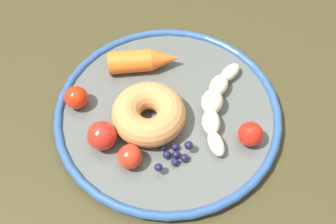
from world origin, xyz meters
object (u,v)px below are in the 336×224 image
object	(u,v)px
dining_table	(149,129)
tomato_far	(130,157)
donut	(149,114)
plate	(168,113)
tomato_extra	(250,134)
tomato_mid	(76,98)
blueberry_pile	(174,154)
banana	(216,104)
tomato_near	(102,136)
carrot_orange	(144,61)

from	to	relation	value
dining_table	tomato_far	size ratio (longest dim) A/B	33.08
dining_table	donut	size ratio (longest dim) A/B	10.60
plate	donut	size ratio (longest dim) A/B	3.16
tomato_extra	tomato_mid	bearing A→B (deg)	-13.80
blueberry_pile	tomato_extra	distance (m)	0.10
banana	donut	bearing A→B (deg)	13.57
dining_table	tomato_far	bearing A→B (deg)	81.43
plate	donut	world-z (taller)	donut
blueberry_pile	tomato_near	size ratio (longest dim) A/B	1.27
plate	tomato_extra	xyz separation A→B (m)	(-0.11, 0.05, 0.02)
dining_table	plate	xyz separation A→B (m)	(-0.03, 0.03, 0.09)
dining_table	donut	distance (m)	0.12
blueberry_pile	tomato_extra	xyz separation A→B (m)	(-0.10, -0.03, 0.01)
dining_table	tomato_near	bearing A→B (deg)	56.64
tomato_mid	tomato_near	bearing A→B (deg)	123.40
blueberry_pile	tomato_far	bearing A→B (deg)	9.22
banana	tomato_extra	bearing A→B (deg)	128.74
dining_table	blueberry_pile	world-z (taller)	blueberry_pile
tomato_extra	banana	bearing A→B (deg)	-51.26
carrot_orange	tomato_far	distance (m)	0.16
banana	tomato_near	world-z (taller)	tomato_near
dining_table	tomato_extra	distance (m)	0.19
donut	blueberry_pile	distance (m)	0.07
blueberry_pile	tomato_mid	size ratio (longest dim) A/B	1.51
dining_table	carrot_orange	xyz separation A→B (m)	(0.00, -0.05, 0.11)
donut	dining_table	bearing A→B (deg)	-83.66
banana	donut	distance (m)	0.10
plate	banana	bearing A→B (deg)	-175.01
tomato_near	tomato_extra	world-z (taller)	tomato_near
tomato_far	donut	bearing A→B (deg)	-109.15
tomato_extra	carrot_orange	bearing A→B (deg)	-41.17
tomato_near	tomato_far	xyz separation A→B (m)	(-0.04, 0.03, -0.00)
tomato_far	banana	bearing A→B (deg)	-143.16
carrot_orange	donut	size ratio (longest dim) A/B	1.07
donut	tomato_far	bearing A→B (deg)	70.85
dining_table	banana	size ratio (longest dim) A/B	6.56
tomato_near	tomato_mid	bearing A→B (deg)	-56.60
donut	tomato_far	world-z (taller)	donut
carrot_orange	tomato_far	xyz separation A→B (m)	(0.01, 0.16, -0.00)
banana	tomato_far	bearing A→B (deg)	36.84
dining_table	blueberry_pile	xyz separation A→B (m)	(-0.04, 0.10, 0.10)
tomato_far	blueberry_pile	bearing A→B (deg)	-170.78
plate	blueberry_pile	xyz separation A→B (m)	(-0.01, 0.07, 0.01)
carrot_orange	tomato_extra	bearing A→B (deg)	138.83
tomato_near	banana	bearing A→B (deg)	-159.46
dining_table	blueberry_pile	bearing A→B (deg)	110.95
banana	tomato_extra	size ratio (longest dim) A/B	4.84
blueberry_pile	tomato_extra	bearing A→B (deg)	-165.83
donut	tomato_near	size ratio (longest dim) A/B	2.57
tomato_near	tomato_far	world-z (taller)	tomato_near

